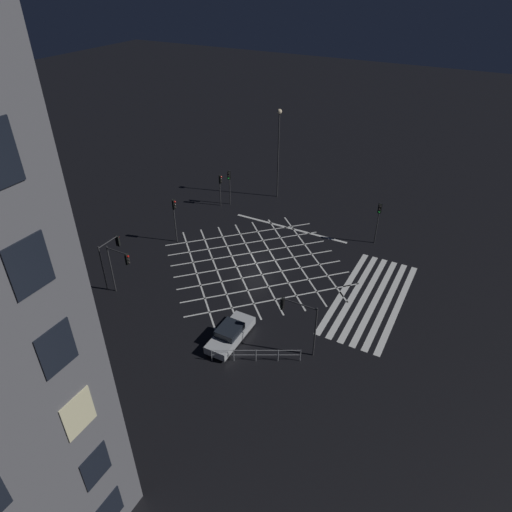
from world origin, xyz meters
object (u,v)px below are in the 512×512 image
object	(u,v)px
traffic_light_median_north	(175,212)
traffic_light_sw_cross	(297,315)
traffic_light_nw_main	(111,252)
street_lamp_east	(92,324)
traffic_light_ne_main	(229,181)
street_lamp_west	(48,241)
street_lamp_far	(279,137)
traffic_light_ne_cross	(220,184)
waiting_car	(230,334)
street_tree_near	(17,257)
traffic_light_nw_cross	(120,262)
traffic_light_se_main	(379,215)

from	to	relation	value
traffic_light_median_north	traffic_light_sw_cross	world-z (taller)	traffic_light_median_north
traffic_light_nw_main	street_lamp_east	xyz separation A→B (m)	(-9.15, -7.73, 2.57)
traffic_light_ne_main	street_lamp_west	size ratio (longest dim) A/B	0.53
traffic_light_nw_main	street_lamp_far	distance (m)	22.50
traffic_light_ne_cross	waiting_car	distance (m)	21.77
street_lamp_west	street_tree_near	size ratio (longest dim) A/B	1.33
traffic_light_nw_cross	traffic_light_nw_main	xyz separation A→B (m)	(1.01, 1.89, -0.12)
traffic_light_nw_main	traffic_light_median_north	bearing A→B (deg)	-4.44
street_lamp_west	traffic_light_nw_cross	bearing A→B (deg)	-58.38
traffic_light_se_main	street_lamp_west	world-z (taller)	street_lamp_west
traffic_light_median_north	traffic_light_ne_main	distance (m)	9.38
traffic_light_ne_main	street_lamp_far	world-z (taller)	street_lamp_far
traffic_light_nw_cross	traffic_light_se_main	distance (m)	23.79
traffic_light_nw_cross	street_lamp_far	world-z (taller)	street_lamp_far
traffic_light_ne_main	waiting_car	distance (m)	22.03
street_tree_near	traffic_light_sw_cross	bearing A→B (deg)	-76.23
traffic_light_ne_main	street_lamp_east	bearing A→B (deg)	14.35
traffic_light_ne_main	street_lamp_east	world-z (taller)	street_lamp_east
street_lamp_west	street_lamp_far	size ratio (longest dim) A/B	0.74
traffic_light_median_north	traffic_light_ne_cross	distance (m)	8.67
traffic_light_nw_main	traffic_light_sw_cross	size ratio (longest dim) A/B	0.99
traffic_light_sw_cross	traffic_light_se_main	bearing A→B (deg)	-93.18
traffic_light_nw_cross	traffic_light_median_north	world-z (taller)	traffic_light_median_north
traffic_light_nw_cross	traffic_light_sw_cross	distance (m)	14.93
street_lamp_far	traffic_light_nw_cross	bearing A→B (deg)	172.68
traffic_light_median_north	traffic_light_nw_cross	bearing A→B (deg)	-81.81
traffic_light_nw_cross	street_lamp_east	distance (m)	10.31
traffic_light_ne_cross	street_tree_near	bearing A→B (deg)	-102.06
traffic_light_median_north	traffic_light_ne_main	size ratio (longest dim) A/B	1.14
traffic_light_sw_cross	traffic_light_nw_main	bearing A→B (deg)	-0.14
traffic_light_nw_cross	traffic_light_nw_main	distance (m)	2.15
street_lamp_west	waiting_car	world-z (taller)	street_lamp_west
traffic_light_ne_cross	street_tree_near	size ratio (longest dim) A/B	0.65
traffic_light_sw_cross	street_tree_near	distance (m)	21.81
traffic_light_sw_cross	street_tree_near	size ratio (longest dim) A/B	0.75
traffic_light_se_main	traffic_light_ne_cross	bearing A→B (deg)	-89.27
traffic_light_sw_cross	street_lamp_west	size ratio (longest dim) A/B	0.57
street_lamp_east	waiting_car	xyz separation A→B (m)	(7.64, -4.58, -5.05)
traffic_light_nw_main	street_lamp_far	world-z (taller)	street_lamp_far
traffic_light_nw_main	traffic_light_se_main	xyz separation A→B (m)	(16.75, -17.73, -0.05)
traffic_light_nw_main	street_lamp_far	size ratio (longest dim) A/B	0.42
traffic_light_nw_cross	waiting_car	distance (m)	10.75
traffic_light_ne_main	street_lamp_far	size ratio (longest dim) A/B	0.40
traffic_light_nw_cross	traffic_light_median_north	size ratio (longest dim) A/B	0.96
traffic_light_se_main	waiting_car	xyz separation A→B (m)	(-18.26, 5.42, -2.43)
traffic_light_nw_cross	traffic_light_ne_cross	size ratio (longest dim) A/B	1.19
street_lamp_far	street_tree_near	world-z (taller)	street_lamp_far
traffic_light_nw_cross	street_lamp_west	xyz separation A→B (m)	(-2.64, 4.28, 2.19)
street_lamp_east	waiting_car	distance (m)	10.24
waiting_car	traffic_light_se_main	bearing A→B (deg)	-16.52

